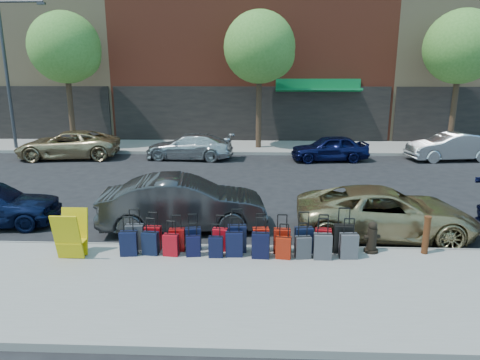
{
  "coord_description": "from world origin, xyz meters",
  "views": [
    {
      "loc": [
        0.44,
        -14.2,
        4.28
      ],
      "look_at": [
        -0.08,
        -1.5,
        1.04
      ],
      "focal_mm": 32.0,
      "sensor_mm": 36.0,
      "label": 1
    }
  ],
  "objects_px": {
    "suitcase_front_5": "(237,238)",
    "car_far_1": "(189,147)",
    "streetlight": "(9,64)",
    "tree_left": "(68,50)",
    "car_near_1": "(184,204)",
    "display_rack": "(71,235)",
    "car_far_0": "(68,145)",
    "fire_hydrant": "(372,238)",
    "tree_right": "(464,49)",
    "car_far_3": "(451,147)",
    "car_near_2": "(385,212)",
    "car_far_2": "(329,148)",
    "tree_center": "(262,49)",
    "bollard": "(426,234)"
  },
  "relations": [
    {
      "from": "display_rack",
      "to": "tree_center",
      "type": "bearing_deg",
      "value": 73.64
    },
    {
      "from": "car_far_0",
      "to": "car_far_1",
      "type": "xyz_separation_m",
      "value": [
        6.14,
        0.06,
        -0.06
      ]
    },
    {
      "from": "fire_hydrant",
      "to": "display_rack",
      "type": "relative_size",
      "value": 0.69
    },
    {
      "from": "tree_left",
      "to": "car_near_1",
      "type": "relative_size",
      "value": 1.61
    },
    {
      "from": "streetlight",
      "to": "fire_hydrant",
      "type": "height_order",
      "value": "streetlight"
    },
    {
      "from": "car_far_0",
      "to": "car_near_1",
      "type": "bearing_deg",
      "value": 30.5
    },
    {
      "from": "tree_center",
      "to": "car_far_0",
      "type": "bearing_deg",
      "value": -163.97
    },
    {
      "from": "display_rack",
      "to": "tree_right",
      "type": "bearing_deg",
      "value": 45.0
    },
    {
      "from": "tree_left",
      "to": "car_far_3",
      "type": "distance_m",
      "value": 20.51
    },
    {
      "from": "car_near_2",
      "to": "tree_left",
      "type": "bearing_deg",
      "value": 49.24
    },
    {
      "from": "tree_center",
      "to": "car_far_3",
      "type": "bearing_deg",
      "value": -15.4
    },
    {
      "from": "car_far_2",
      "to": "tree_center",
      "type": "bearing_deg",
      "value": -137.7
    },
    {
      "from": "streetlight",
      "to": "car_far_0",
      "type": "bearing_deg",
      "value": -29.45
    },
    {
      "from": "fire_hydrant",
      "to": "car_far_2",
      "type": "xyz_separation_m",
      "value": [
        0.83,
        11.3,
        0.14
      ]
    },
    {
      "from": "suitcase_front_5",
      "to": "car_far_1",
      "type": "bearing_deg",
      "value": 98.97
    },
    {
      "from": "car_far_0",
      "to": "tree_left",
      "type": "bearing_deg",
      "value": -171.75
    },
    {
      "from": "car_far_2",
      "to": "car_far_3",
      "type": "relative_size",
      "value": 0.9
    },
    {
      "from": "car_near_1",
      "to": "car_far_0",
      "type": "xyz_separation_m",
      "value": [
        -7.51,
        9.73,
        -0.05
      ]
    },
    {
      "from": "tree_left",
      "to": "car_far_2",
      "type": "bearing_deg",
      "value": -11.96
    },
    {
      "from": "suitcase_front_5",
      "to": "car_far_0",
      "type": "distance_m",
      "value": 14.68
    },
    {
      "from": "suitcase_front_5",
      "to": "car_near_2",
      "type": "distance_m",
      "value": 4.17
    },
    {
      "from": "tree_center",
      "to": "car_near_1",
      "type": "relative_size",
      "value": 1.61
    },
    {
      "from": "suitcase_front_5",
      "to": "car_near_1",
      "type": "height_order",
      "value": "car_near_1"
    },
    {
      "from": "suitcase_front_5",
      "to": "tree_right",
      "type": "bearing_deg",
      "value": 46.86
    },
    {
      "from": "fire_hydrant",
      "to": "car_far_2",
      "type": "height_order",
      "value": "car_far_2"
    },
    {
      "from": "suitcase_front_5",
      "to": "car_near_2",
      "type": "bearing_deg",
      "value": 16.66
    },
    {
      "from": "tree_left",
      "to": "display_rack",
      "type": "distance_m",
      "value": 16.68
    },
    {
      "from": "tree_right",
      "to": "car_far_3",
      "type": "distance_m",
      "value": 5.51
    },
    {
      "from": "streetlight",
      "to": "suitcase_front_5",
      "type": "relative_size",
      "value": 7.75
    },
    {
      "from": "tree_right",
      "to": "suitcase_front_5",
      "type": "height_order",
      "value": "tree_right"
    },
    {
      "from": "display_rack",
      "to": "car_far_0",
      "type": "relative_size",
      "value": 0.22
    },
    {
      "from": "display_rack",
      "to": "car_far_0",
      "type": "distance_m",
      "value": 13.13
    },
    {
      "from": "tree_left",
      "to": "streetlight",
      "type": "xyz_separation_m",
      "value": [
        -2.94,
        -0.7,
        -0.75
      ]
    },
    {
      "from": "car_far_2",
      "to": "tree_left",
      "type": "bearing_deg",
      "value": -108.31
    },
    {
      "from": "streetlight",
      "to": "car_far_3",
      "type": "xyz_separation_m",
      "value": [
        22.74,
        -1.86,
        -3.98
      ]
    },
    {
      "from": "car_far_2",
      "to": "car_far_0",
      "type": "bearing_deg",
      "value": -96.94
    },
    {
      "from": "car_near_1",
      "to": "car_far_2",
      "type": "height_order",
      "value": "car_near_1"
    },
    {
      "from": "tree_left",
      "to": "tree_right",
      "type": "height_order",
      "value": "same"
    },
    {
      "from": "display_rack",
      "to": "car_near_1",
      "type": "bearing_deg",
      "value": 46.18
    },
    {
      "from": "bollard",
      "to": "suitcase_front_5",
      "type": "bearing_deg",
      "value": -179.14
    },
    {
      "from": "tree_right",
      "to": "suitcase_front_5",
      "type": "relative_size",
      "value": 7.04
    },
    {
      "from": "tree_right",
      "to": "car_far_2",
      "type": "xyz_separation_m",
      "value": [
        -7.17,
        -2.93,
        -4.78
      ]
    },
    {
      "from": "car_far_2",
      "to": "car_far_3",
      "type": "xyz_separation_m",
      "value": [
        5.97,
        0.37,
        0.05
      ]
    },
    {
      "from": "streetlight",
      "to": "car_far_0",
      "type": "height_order",
      "value": "streetlight"
    },
    {
      "from": "suitcase_front_5",
      "to": "display_rack",
      "type": "distance_m",
      "value": 3.78
    },
    {
      "from": "fire_hydrant",
      "to": "streetlight",
      "type": "bearing_deg",
      "value": 130.31
    },
    {
      "from": "tree_right",
      "to": "streetlight",
      "type": "xyz_separation_m",
      "value": [
        -23.94,
        -0.7,
        -0.75
      ]
    },
    {
      "from": "car_far_1",
      "to": "suitcase_front_5",
      "type": "bearing_deg",
      "value": 19.41
    },
    {
      "from": "suitcase_front_5",
      "to": "bollard",
      "type": "height_order",
      "value": "suitcase_front_5"
    },
    {
      "from": "car_near_1",
      "to": "car_far_1",
      "type": "relative_size",
      "value": 1.04
    }
  ]
}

